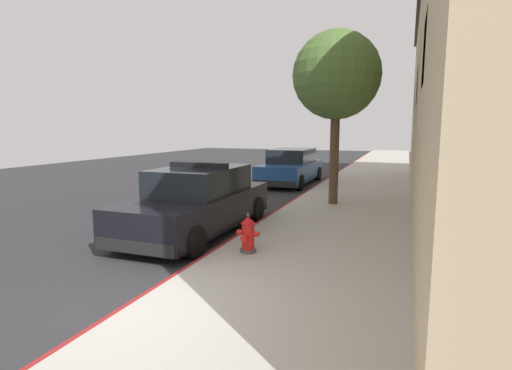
% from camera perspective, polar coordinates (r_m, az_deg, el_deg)
% --- Properties ---
extents(ground_plane, '(31.10, 60.00, 0.20)m').
position_cam_1_polar(ground_plane, '(16.29, -7.40, -1.04)').
color(ground_plane, '#2B2B2D').
extents(sidewalk_pavement, '(3.56, 60.00, 0.14)m').
position_cam_1_polar(sidewalk_pavement, '(14.46, 14.06, -1.72)').
color(sidewalk_pavement, '#ADA89E').
rests_on(sidewalk_pavement, ground).
extents(curb_painted_edge, '(0.08, 60.00, 0.14)m').
position_cam_1_polar(curb_painted_edge, '(14.78, 7.03, -1.33)').
color(curb_painted_edge, maroon).
rests_on(curb_painted_edge, ground).
extents(police_cruiser, '(1.94, 4.84, 1.68)m').
position_cam_1_polar(police_cruiser, '(9.63, -8.26, -2.39)').
color(police_cruiser, black).
rests_on(police_cruiser, ground).
extents(parked_car_silver_ahead, '(1.94, 4.84, 1.56)m').
position_cam_1_polar(parked_car_silver_ahead, '(17.87, 5.05, 2.53)').
color(parked_car_silver_ahead, navy).
rests_on(parked_car_silver_ahead, ground).
extents(fire_hydrant, '(0.44, 0.40, 0.76)m').
position_cam_1_polar(fire_hydrant, '(7.67, -1.16, -7.04)').
color(fire_hydrant, '#4C4C51').
rests_on(fire_hydrant, sidewalk_pavement).
extents(street_tree, '(2.65, 2.65, 5.25)m').
position_cam_1_polar(street_tree, '(12.65, 11.42, 15.00)').
color(street_tree, brown).
rests_on(street_tree, sidewalk_pavement).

